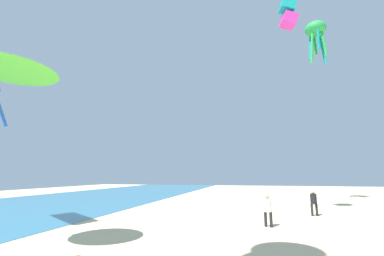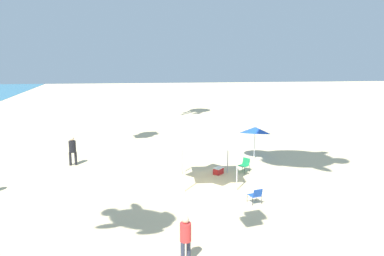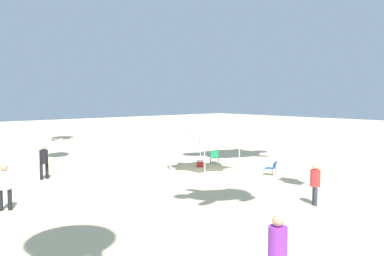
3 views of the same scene
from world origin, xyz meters
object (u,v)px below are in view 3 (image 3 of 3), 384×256
at_px(cooler_box, 200,164).
at_px(person_kite_handler, 44,159).
at_px(canopy_tent, 205,129).
at_px(person_far_stroller, 5,183).
at_px(folding_chair_left_of_tent, 272,167).
at_px(person_beachcomber, 278,248).
at_px(folding_chair_facing_ocean, 215,156).
at_px(beach_umbrella, 198,131).
at_px(person_by_tent, 315,181).

bearing_deg(cooler_box, person_kite_handler, 73.73).
relative_size(canopy_tent, person_far_stroller, 1.70).
xyz_separation_m(folding_chair_left_of_tent, person_kite_handler, (7.51, 10.23, 0.64)).
xyz_separation_m(cooler_box, person_beachcomber, (-13.76, 10.20, 0.88)).
xyz_separation_m(person_far_stroller, person_beachcomber, (-11.37, -2.47, -0.02)).
relative_size(folding_chair_left_of_tent, cooler_box, 1.11).
bearing_deg(person_far_stroller, folding_chair_facing_ocean, 37.15).
relative_size(beach_umbrella, person_far_stroller, 1.27).
height_order(folding_chair_left_of_tent, person_kite_handler, person_kite_handler).
bearing_deg(folding_chair_left_of_tent, cooler_box, -94.88).
xyz_separation_m(canopy_tent, person_far_stroller, (-1.07, 11.83, -1.47)).
height_order(canopy_tent, person_beachcomber, canopy_tent).
xyz_separation_m(canopy_tent, person_kite_handler, (3.97, 8.26, -1.46)).
relative_size(beach_umbrella, folding_chair_facing_ocean, 2.91).
bearing_deg(folding_chair_facing_ocean, folding_chair_left_of_tent, -49.50).
relative_size(folding_chair_facing_ocean, cooler_box, 1.11).
distance_m(folding_chair_facing_ocean, person_by_tent, 11.33).
height_order(folding_chair_facing_ocean, person_beachcomber, person_beachcomber).
xyz_separation_m(folding_chair_left_of_tent, folding_chair_facing_ocean, (5.22, -0.55, 0.00)).
bearing_deg(beach_umbrella, folding_chair_left_of_tent, 167.09).
relative_size(beach_umbrella, person_by_tent, 1.36).
height_order(cooler_box, person_kite_handler, person_kite_handler).
xyz_separation_m(canopy_tent, cooler_box, (1.32, -0.83, -2.37)).
xyz_separation_m(canopy_tent, beach_umbrella, (4.82, -3.88, -0.66)).
relative_size(folding_chair_facing_ocean, person_far_stroller, 0.43).
bearing_deg(person_by_tent, canopy_tent, 35.19).
height_order(beach_umbrella, folding_chair_left_of_tent, beach_umbrella).
bearing_deg(person_far_stroller, person_kite_handler, 80.98).
bearing_deg(cooler_box, beach_umbrella, -41.00).
height_order(cooler_box, person_far_stroller, person_far_stroller).
distance_m(person_far_stroller, person_beachcomber, 11.64).
distance_m(person_kite_handler, person_far_stroller, 6.18).
xyz_separation_m(beach_umbrella, person_kite_handler, (-0.85, 12.14, -0.80)).
distance_m(beach_umbrella, person_by_tent, 14.76).
relative_size(folding_chair_left_of_tent, person_beachcomber, 0.44).
bearing_deg(cooler_box, folding_chair_left_of_tent, -166.89).
distance_m(beach_umbrella, person_beachcomber, 21.78).
relative_size(canopy_tent, folding_chair_left_of_tent, 3.91).
bearing_deg(canopy_tent, person_kite_handler, 64.31).
bearing_deg(folding_chair_left_of_tent, folding_chair_facing_ocean, -114.03).
distance_m(beach_umbrella, folding_chair_left_of_tent, 8.70).
relative_size(canopy_tent, person_kite_handler, 1.69).
height_order(person_kite_handler, person_beachcomber, person_kite_handler).
bearing_deg(canopy_tent, beach_umbrella, -38.81).
distance_m(canopy_tent, folding_chair_facing_ocean, 3.68).
bearing_deg(folding_chair_left_of_tent, person_kite_handler, -54.28).
bearing_deg(person_far_stroller, canopy_tent, 31.43).
distance_m(canopy_tent, beach_umbrella, 6.23).
bearing_deg(folding_chair_facing_ocean, cooler_box, -121.04).
bearing_deg(person_far_stroller, folding_chair_left_of_tent, 16.13).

